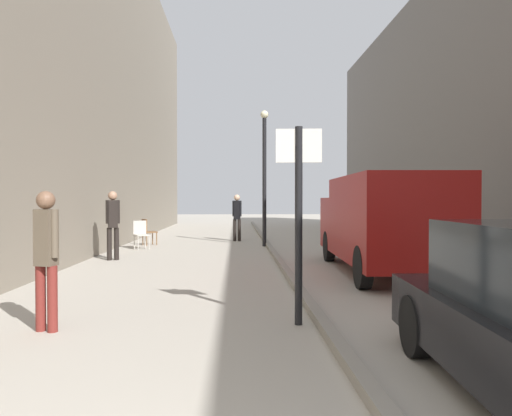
% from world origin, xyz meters
% --- Properties ---
extents(ground_plane, '(80.00, 80.00, 0.00)m').
position_xyz_m(ground_plane, '(0.00, 12.00, 0.00)').
color(ground_plane, '#A8A093').
extents(building_facade_left, '(3.16, 40.00, 12.27)m').
position_xyz_m(building_facade_left, '(-5.18, 12.00, 6.13)').
color(building_facade_left, gray).
rests_on(building_facade_left, ground_plane).
extents(kerb_strip, '(0.16, 40.00, 0.12)m').
position_xyz_m(kerb_strip, '(1.58, 12.00, 0.06)').
color(kerb_strip, gray).
rests_on(kerb_strip, ground_plane).
extents(pedestrian_main_foreground, '(0.36, 0.24, 1.84)m').
position_xyz_m(pedestrian_main_foreground, '(0.50, 17.77, 1.06)').
color(pedestrian_main_foreground, black).
rests_on(pedestrian_main_foreground, ground_plane).
extents(pedestrian_mid_block, '(0.36, 0.28, 1.87)m').
position_xyz_m(pedestrian_mid_block, '(-2.88, 11.99, 1.08)').
color(pedestrian_mid_block, black).
rests_on(pedestrian_mid_block, ground_plane).
extents(pedestrian_far_crossing, '(0.34, 0.26, 1.75)m').
position_xyz_m(pedestrian_far_crossing, '(-1.89, 4.96, 1.01)').
color(pedestrian_far_crossing, maroon).
rests_on(pedestrian_far_crossing, ground_plane).
extents(delivery_van, '(2.15, 5.66, 2.14)m').
position_xyz_m(delivery_van, '(3.74, 9.50, 1.17)').
color(delivery_van, maroon).
rests_on(delivery_van, ground_plane).
extents(street_sign_post, '(0.60, 0.10, 2.60)m').
position_xyz_m(street_sign_post, '(1.29, 5.15, 1.55)').
color(street_sign_post, black).
rests_on(street_sign_post, ground_plane).
extents(lamp_post, '(0.28, 0.28, 4.76)m').
position_xyz_m(lamp_post, '(1.46, 15.64, 2.72)').
color(lamp_post, black).
rests_on(lamp_post, ground_plane).
extents(cafe_chair_near_window, '(0.61, 0.61, 0.94)m').
position_xyz_m(cafe_chair_near_window, '(-2.73, 16.22, 0.55)').
color(cafe_chair_near_window, brown).
rests_on(cafe_chair_near_window, ground_plane).
extents(cafe_chair_by_doorway, '(0.60, 0.60, 0.94)m').
position_xyz_m(cafe_chair_by_doorway, '(-2.70, 14.87, 0.55)').
color(cafe_chair_by_doorway, '#B7B2A8').
rests_on(cafe_chair_by_doorway, ground_plane).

